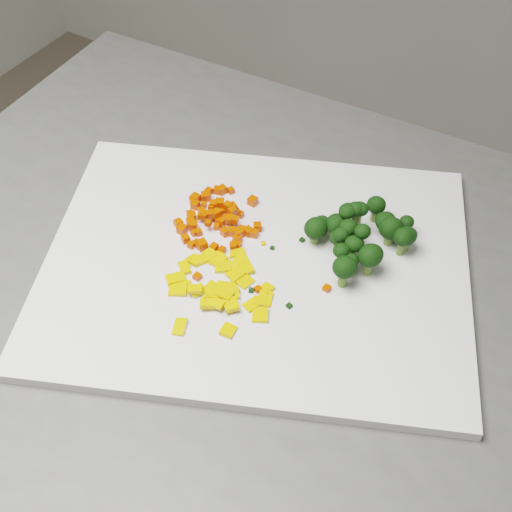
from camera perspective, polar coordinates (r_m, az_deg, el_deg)
The scene contains 151 objects.
counter_block at distance 1.22m, azimuth 1.55°, elevation -16.11°, with size 1.06×0.74×0.90m, color #4B4B49.
cutting_board at distance 0.86m, azimuth 0.00°, elevation -0.75°, with size 0.50×0.39×0.01m, color silver.
carrot_pile at distance 0.89m, azimuth -3.04°, elevation 3.52°, with size 0.11×0.11×0.03m, color red, non-canonical shape.
pepper_pile at distance 0.81m, azimuth -3.28°, elevation -2.66°, with size 0.13×0.13×0.02m, color #E4A40C, non-canonical shape.
broccoli_pile at distance 0.85m, azimuth 8.22°, elevation 2.09°, with size 0.13×0.13×0.06m, color black, non-canonical shape.
carrot_cube_0 at distance 0.90m, azimuth -3.35°, elevation 4.18°, with size 0.01×0.01×0.01m, color red.
carrot_cube_1 at distance 0.92m, azimuth -4.20°, elevation 4.11°, with size 0.01×0.01×0.01m, color red.
carrot_cube_2 at distance 0.89m, azimuth -2.28°, elevation 2.96°, with size 0.01×0.01×0.01m, color red.
carrot_cube_3 at distance 0.88m, azimuth -2.51°, elevation 1.93°, with size 0.01×0.01×0.01m, color red.
carrot_cube_4 at distance 0.88m, azimuth -3.85°, elevation 2.62°, with size 0.01×0.01×0.01m, color red.
carrot_cube_5 at distance 0.88m, azimuth -1.42°, elevation 1.82°, with size 0.01×0.01×0.01m, color red.
carrot_cube_6 at distance 0.86m, azimuth -3.37°, elevation 0.71°, with size 0.01×0.01×0.01m, color red.
carrot_cube_7 at distance 0.89m, azimuth -4.18°, elevation 3.41°, with size 0.01×0.01×0.01m, color red.
carrot_cube_8 at distance 0.89m, azimuth -5.06°, elevation 2.46°, with size 0.01×0.01×0.01m, color red.
carrot_cube_9 at distance 0.91m, azimuth -2.63°, elevation 3.91°, with size 0.01×0.01×0.01m, color red.
carrot_cube_10 at distance 0.92m, azimuth -4.04°, elevation 4.77°, with size 0.01×0.01×0.01m, color red.
carrot_cube_11 at distance 0.89m, azimuth -6.24°, elevation 2.62°, with size 0.01×0.01×0.01m, color red.
carrot_cube_12 at distance 0.92m, azimuth -4.87°, elevation 4.60°, with size 0.01×0.01×0.01m, color red.
carrot_cube_13 at distance 0.92m, azimuth -0.27°, elevation 4.42°, with size 0.01×0.01×0.01m, color red.
carrot_cube_14 at distance 0.86m, azimuth -2.71°, elevation 0.49°, with size 0.01×0.01×0.01m, color red.
carrot_cube_15 at distance 0.89m, azimuth -5.24°, elevation 2.67°, with size 0.01×0.01×0.01m, color red.
carrot_cube_16 at distance 0.86m, azimuth -1.78°, elevation 0.96°, with size 0.01×0.01×0.01m, color red.
carrot_cube_17 at distance 0.88m, azimuth -1.95°, elevation 1.97°, with size 0.01×0.01×0.01m, color red.
carrot_cube_18 at distance 0.86m, azimuth -1.46°, elevation 0.93°, with size 0.01×0.01×0.01m, color red.
carrot_cube_19 at distance 0.93m, azimuth -2.02°, elevation 5.26°, with size 0.01×0.01×0.01m, color red.
carrot_cube_20 at distance 0.89m, azimuth -4.12°, elevation 3.28°, with size 0.01×0.01×0.01m, color red.
carrot_cube_21 at distance 0.89m, azimuth -1.90°, elevation 2.88°, with size 0.01×0.01×0.01m, color red.
carrot_cube_22 at distance 0.89m, azimuth -3.20°, elevation 3.43°, with size 0.01×0.01×0.01m, color red.
carrot_cube_23 at distance 0.93m, azimuth -2.73°, elevation 5.31°, with size 0.01×0.01×0.01m, color red.
carrot_cube_24 at distance 0.87m, azimuth -1.50°, elevation 1.36°, with size 0.01×0.01×0.01m, color red.
carrot_cube_25 at distance 0.86m, azimuth -4.40°, elevation 0.76°, with size 0.01×0.01×0.01m, color red.
carrot_cube_26 at distance 0.90m, azimuth -1.70°, elevation 3.49°, with size 0.01×0.01×0.01m, color red.
carrot_cube_27 at distance 0.90m, azimuth -5.31°, elevation 3.34°, with size 0.01×0.01×0.01m, color red.
carrot_cube_28 at distance 0.89m, azimuth -4.38°, elevation 3.26°, with size 0.01×0.01×0.01m, color red.
carrot_cube_29 at distance 0.90m, azimuth -2.90°, elevation 4.23°, with size 0.01×0.01×0.01m, color red.
carrot_cube_30 at distance 0.88m, azimuth -0.14°, elevation 1.82°, with size 0.01×0.01×0.01m, color red.
carrot_cube_31 at distance 0.90m, azimuth -3.62°, elevation 3.91°, with size 0.01×0.01×0.01m, color red.
carrot_cube_32 at distance 0.91m, azimuth -1.73°, elevation 3.79°, with size 0.01×0.01×0.01m, color red.
carrot_cube_33 at distance 0.89m, azimuth -2.79°, elevation 2.79°, with size 0.01×0.01×0.01m, color red.
carrot_cube_34 at distance 0.88m, azimuth -0.62°, elevation 1.98°, with size 0.01×0.01×0.01m, color red.
carrot_cube_35 at distance 0.88m, azimuth -1.08°, elevation 2.05°, with size 0.01×0.01×0.01m, color red.
carrot_cube_36 at distance 0.87m, azimuth -4.78°, elevation 1.04°, with size 0.01×0.01×0.01m, color red.
carrot_cube_37 at distance 0.90m, azimuth -3.38°, elevation 4.13°, with size 0.01×0.01×0.01m, color red.
carrot_cube_38 at distance 0.90m, azimuth -2.25°, elevation 4.02°, with size 0.01×0.01×0.01m, color red.
carrot_cube_39 at distance 0.88m, azimuth -2.17°, elevation 2.90°, with size 0.01×0.01×0.01m, color red.
carrot_cube_40 at distance 0.92m, azimuth -5.01°, elevation 4.34°, with size 0.01×0.01×0.01m, color red.
carrot_cube_41 at distance 0.88m, azimuth -0.32°, elevation 1.91°, with size 0.01×0.01×0.01m, color red.
carrot_cube_42 at distance 0.93m, azimuth -3.81°, elevation 5.19°, with size 0.01×0.01×0.01m, color red.
carrot_cube_43 at distance 0.88m, azimuth -5.94°, elevation 2.14°, with size 0.01×0.01×0.01m, color red.
carrot_cube_44 at distance 0.92m, azimuth -4.89°, elevation 4.09°, with size 0.01×0.01×0.01m, color red.
carrot_cube_45 at distance 0.86m, azimuth -4.34°, elevation 0.92°, with size 0.01×0.01×0.01m, color red.
carrot_cube_46 at distance 0.87m, azimuth -5.66°, elevation 1.37°, with size 0.01×0.01×0.01m, color red.
carrot_cube_47 at distance 0.89m, azimuth -1.98°, elevation 3.07°, with size 0.01×0.01×0.01m, color red.
carrot_cube_48 at distance 0.89m, azimuth -1.92°, elevation 3.60°, with size 0.01×0.01×0.01m, color red.
carrot_cube_49 at distance 0.89m, azimuth -3.17°, elevation 2.36°, with size 0.01×0.01×0.01m, color red.
carrot_cube_50 at distance 0.90m, azimuth -5.15°, elevation 3.15°, with size 0.01×0.01×0.01m, color red.
carrot_cube_51 at distance 0.90m, azimuth -1.92°, elevation 3.93°, with size 0.01×0.01×0.01m, color red.
carrot_cube_52 at distance 0.89m, azimuth -3.49°, elevation 3.43°, with size 0.01×0.01×0.01m, color red.
carrot_cube_53 at distance 0.89m, azimuth -3.64°, elevation 3.36°, with size 0.01×0.01×0.01m, color red.
carrot_cube_54 at distance 0.88m, azimuth -4.62°, elevation 1.90°, with size 0.01×0.01×0.01m, color red.
carrot_cube_55 at distance 0.87m, azimuth -5.21°, elevation 0.88°, with size 0.01×0.01×0.01m, color red.
carrot_cube_56 at distance 0.91m, azimuth -4.41°, elevation 3.62°, with size 0.01×0.01×0.01m, color red.
carrot_cube_57 at distance 0.89m, azimuth -3.09°, elevation 3.50°, with size 0.01×0.01×0.01m, color red.
carrot_cube_58 at distance 0.90m, azimuth -1.88°, elevation 3.85°, with size 0.01×0.01×0.01m, color red.
carrot_cube_59 at distance 0.90m, azimuth -2.69°, elevation 3.62°, with size 0.01×0.01×0.01m, color red.
carrot_cube_60 at distance 0.88m, azimuth -4.97°, elevation 1.84°, with size 0.01×0.01×0.01m, color red.
carrot_cube_61 at distance 0.88m, azimuth -1.98°, elevation 1.95°, with size 0.01×0.01×0.01m, color red.
carrot_cube_62 at distance 0.93m, azimuth -3.11°, elevation 5.28°, with size 0.01×0.01×0.01m, color red.
carrot_cube_63 at distance 0.90m, azimuth -1.27°, elevation 3.36°, with size 0.01×0.01×0.01m, color red.
carrot_cube_64 at distance 0.86m, azimuth -1.84°, elevation 0.78°, with size 0.01×0.01×0.01m, color red.
carrot_cube_65 at distance 0.88m, azimuth -1.67°, elevation 2.90°, with size 0.01×0.01×0.01m, color red.
carrot_cube_66 at distance 0.88m, azimuth 0.11°, elevation 2.34°, with size 0.01×0.01×0.01m, color red.
pepper_chunk_0 at distance 0.81m, azimuth 0.74°, elevation -3.43°, with size 0.02×0.02×0.00m, color #E4A40C.
pepper_chunk_1 at distance 0.82m, azimuth -2.70°, elevation -2.50°, with size 0.01×0.02×0.00m, color #E4A40C.
pepper_chunk_2 at distance 0.81m, azimuth -0.34°, elevation -3.92°, with size 0.01×0.02×0.00m, color #E4A40C.
pepper_chunk_3 at distance 0.85m, azimuth -3.21°, elevation -0.13°, with size 0.02×0.02×0.00m, color #E4A40C.
pepper_chunk_4 at distance 0.81m, azimuth -2.57°, elevation -3.10°, with size 0.01×0.02×0.01m, color #E4A40C.
pepper_chunk_5 at distance 0.85m, azimuth -4.53°, elevation -0.33°, with size 0.02×0.01×0.01m, color #E4A40C.
pepper_chunk_6 at distance 0.78m, azimuth -2.24°, elevation -5.96°, with size 0.02×0.02×0.00m, color #E4A40C.
pepper_chunk_7 at distance 0.83m, azimuth -1.62°, elevation -1.48°, with size 0.02×0.02×0.01m, color #E4A40C.
pepper_chunk_8 at distance 0.83m, azimuth -1.05°, elevation -1.93°, with size 0.02×0.02×0.00m, color #E4A40C.
pepper_chunk_9 at distance 0.86m, azimuth -3.74°, elevation 0.10°, with size 0.02×0.02×0.00m, color #E4A40C.
pepper_chunk_10 at distance 0.81m, azimuth 0.47°, elevation -3.67°, with size 0.02×0.01×0.00m, color #E4A40C.
pepper_chunk_11 at distance 0.84m, azimuth -1.73°, elevation -1.27°, with size 0.02×0.02×0.00m, color #E4A40C.
pepper_chunk_12 at distance 0.81m, azimuth -1.99°, elevation -3.07°, with size 0.02×0.01×0.01m, color #E4A40C.
pepper_chunk_13 at distance 0.82m, azimuth -3.58°, elevation -2.65°, with size 0.02×0.02×0.00m, color #E4A40C.
pepper_chunk_14 at distance 0.82m, azimuth 0.85°, elevation -2.62°, with size 0.01×0.01×0.00m, color #E4A40C.
pepper_chunk_15 at distance 0.81m, azimuth -3.25°, elevation -2.94°, with size 0.02×0.01×0.01m, color #E4A40C.
pepper_chunk_16 at distance 0.84m, azimuth -5.74°, elevation -0.93°, with size 0.02×0.01×0.00m, color #E4A40C.
pepper_chunk_17 at distance 0.84m, azimuth -0.92°, elevation -1.06°, with size 0.02×0.02×0.00m, color #E4A40C.
pepper_chunk_18 at distance 0.84m, azimuth -2.15°, elevation -0.76°, with size 0.02×0.01×0.01m, color #E4A40C.
pepper_chunk_19 at distance 0.82m, azimuth -6.27°, elevation -2.70°, with size 0.02×0.02×0.00m, color #E4A40C.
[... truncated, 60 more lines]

